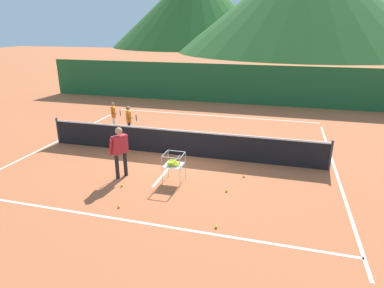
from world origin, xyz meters
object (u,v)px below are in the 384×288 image
instructor (120,148)px  tennis_ball_3 (122,185)px  ball_cart (173,163)px  tennis_ball_1 (244,176)px  tennis_ball_5 (179,166)px  tennis_ball_0 (227,191)px  tennis_ball_4 (119,206)px  student_0 (114,113)px  tennis_ball_2 (216,227)px  tennis_net (180,142)px  student_1 (129,118)px

instructor → tennis_ball_3: instructor is taller
ball_cart → tennis_ball_1: size_ratio=13.22×
instructor → tennis_ball_5: (1.52, 1.20, -0.94)m
tennis_ball_0 → ball_cart: bearing=171.7°
tennis_ball_3 → tennis_ball_4: same height
student_0 → instructor: bearing=-59.6°
instructor → tennis_ball_0: bearing=-2.2°
instructor → tennis_ball_2: size_ratio=23.94×
student_0 → tennis_ball_3: bearing=-60.1°
tennis_net → tennis_ball_5: bearing=-73.3°
ball_cart → tennis_ball_0: 1.79m
instructor → student_0: bearing=120.4°
tennis_net → student_0: student_0 is taller
tennis_net → tennis_ball_1: (2.52, -1.28, -0.47)m
instructor → tennis_ball_1: (3.73, 0.99, -0.94)m
student_1 → tennis_ball_1: (5.28, -2.85, -0.77)m
tennis_ball_3 → instructor: bearing=116.3°
tennis_net → student_0: (-3.86, 2.27, 0.27)m
tennis_ball_2 → tennis_ball_5: bearing=121.1°
instructor → ball_cart: 1.73m
tennis_ball_3 → tennis_ball_5: size_ratio=1.00×
tennis_net → ball_cart: bearing=-77.4°
student_0 → tennis_ball_5: bearing=-38.6°
instructor → student_1: instructor is taller
student_0 → tennis_ball_4: size_ratio=18.73×
ball_cart → student_1: bearing=131.1°
tennis_ball_0 → tennis_ball_5: 2.27m
tennis_ball_4 → tennis_ball_5: same height
instructor → tennis_ball_0: 3.50m
student_1 → tennis_ball_1: student_1 is taller
student_1 → tennis_ball_4: bearing=-67.2°
tennis_ball_0 → tennis_ball_3: (-3.06, -0.50, 0.00)m
student_1 → tennis_ball_4: student_1 is taller
student_1 → tennis_ball_4: (2.35, -5.59, -0.77)m
student_1 → tennis_ball_0: (4.93, -3.96, -0.77)m
tennis_ball_2 → student_1: bearing=130.7°
tennis_net → tennis_ball_4: tennis_net is taller
student_0 → tennis_ball_0: bearing=-37.7°
tennis_ball_0 → tennis_ball_2: bearing=-87.8°
instructor → ball_cart: size_ratio=1.81×
ball_cart → tennis_ball_3: bearing=-151.6°
tennis_ball_2 → tennis_ball_4: (-2.65, 0.22, 0.00)m
tennis_ball_1 → tennis_ball_2: bearing=-95.5°
instructor → tennis_ball_5: 2.16m
student_1 → tennis_ball_2: (5.00, -5.82, -0.77)m
student_0 → tennis_ball_4: 7.21m
tennis_net → tennis_ball_1: 2.86m
student_0 → tennis_ball_4: student_0 is taller
tennis_net → tennis_ball_4: bearing=-95.8°
instructor → student_1: bearing=112.1°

